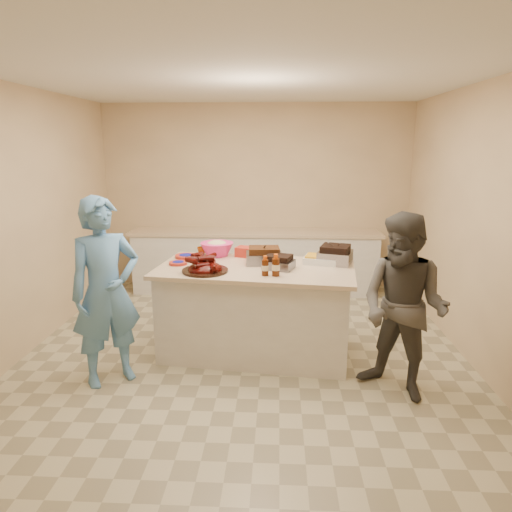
{
  "coord_description": "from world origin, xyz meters",
  "views": [
    {
      "loc": [
        0.33,
        -4.28,
        2.12
      ],
      "look_at": [
        0.11,
        0.17,
        1.02
      ],
      "focal_mm": 32.0,
      "sensor_mm": 36.0,
      "label": 1
    }
  ],
  "objects_px": {
    "rib_platter": "(205,272)",
    "bbq_bottle_b": "(276,276)",
    "mustard_bottle": "(253,261)",
    "roasting_pan": "(335,263)",
    "plastic_cup": "(202,255)",
    "guest_gray": "(397,393)",
    "bbq_bottle_a": "(265,275)",
    "guest_blue": "(113,379)",
    "island": "(256,352)",
    "coleslaw_bowl": "(217,256)"
  },
  "relations": [
    {
      "from": "roasting_pan",
      "to": "guest_gray",
      "type": "height_order",
      "value": "roasting_pan"
    },
    {
      "from": "roasting_pan",
      "to": "guest_blue",
      "type": "relative_size",
      "value": 0.19
    },
    {
      "from": "rib_platter",
      "to": "bbq_bottle_b",
      "type": "height_order",
      "value": "bbq_bottle_b"
    },
    {
      "from": "rib_platter",
      "to": "coleslaw_bowl",
      "type": "distance_m",
      "value": 0.66
    },
    {
      "from": "guest_gray",
      "to": "guest_blue",
      "type": "bearing_deg",
      "value": -141.53
    },
    {
      "from": "bbq_bottle_a",
      "to": "bbq_bottle_b",
      "type": "distance_m",
      "value": 0.1
    },
    {
      "from": "coleslaw_bowl",
      "to": "mustard_bottle",
      "type": "distance_m",
      "value": 0.46
    },
    {
      "from": "island",
      "to": "guest_gray",
      "type": "bearing_deg",
      "value": -23.89
    },
    {
      "from": "guest_gray",
      "to": "rib_platter",
      "type": "bearing_deg",
      "value": -156.64
    },
    {
      "from": "bbq_bottle_a",
      "to": "guest_blue",
      "type": "xyz_separation_m",
      "value": [
        -1.39,
        -0.34,
        -0.92
      ]
    },
    {
      "from": "mustard_bottle",
      "to": "guest_gray",
      "type": "relative_size",
      "value": 0.08
    },
    {
      "from": "mustard_bottle",
      "to": "rib_platter",
      "type": "bearing_deg",
      "value": -134.05
    },
    {
      "from": "roasting_pan",
      "to": "plastic_cup",
      "type": "xyz_separation_m",
      "value": [
        -1.43,
        0.29,
        0.0
      ]
    },
    {
      "from": "mustard_bottle",
      "to": "guest_blue",
      "type": "height_order",
      "value": "mustard_bottle"
    },
    {
      "from": "rib_platter",
      "to": "plastic_cup",
      "type": "xyz_separation_m",
      "value": [
        -0.15,
        0.67,
        -0.0
      ]
    },
    {
      "from": "island",
      "to": "plastic_cup",
      "type": "relative_size",
      "value": 20.03
    },
    {
      "from": "bbq_bottle_a",
      "to": "roasting_pan",
      "type": "bearing_deg",
      "value": 34.66
    },
    {
      "from": "guest_gray",
      "to": "island",
      "type": "bearing_deg",
      "value": -169.75
    },
    {
      "from": "plastic_cup",
      "to": "bbq_bottle_a",
      "type": "bearing_deg",
      "value": -46.84
    },
    {
      "from": "roasting_pan",
      "to": "bbq_bottle_b",
      "type": "xyz_separation_m",
      "value": [
        -0.61,
        -0.5,
        0.0
      ]
    },
    {
      "from": "roasting_pan",
      "to": "rib_platter",
      "type": "bearing_deg",
      "value": -146.18
    },
    {
      "from": "bbq_bottle_a",
      "to": "guest_gray",
      "type": "bearing_deg",
      "value": -21.27
    },
    {
      "from": "rib_platter",
      "to": "bbq_bottle_a",
      "type": "distance_m",
      "value": 0.59
    },
    {
      "from": "island",
      "to": "mustard_bottle",
      "type": "height_order",
      "value": "mustard_bottle"
    },
    {
      "from": "roasting_pan",
      "to": "coleslaw_bowl",
      "type": "relative_size",
      "value": 0.89
    },
    {
      "from": "guest_blue",
      "to": "roasting_pan",
      "type": "bearing_deg",
      "value": -15.83
    },
    {
      "from": "plastic_cup",
      "to": "rib_platter",
      "type": "bearing_deg",
      "value": -77.74
    },
    {
      "from": "bbq_bottle_b",
      "to": "mustard_bottle",
      "type": "bearing_deg",
      "value": 113.16
    },
    {
      "from": "plastic_cup",
      "to": "guest_blue",
      "type": "height_order",
      "value": "plastic_cup"
    },
    {
      "from": "mustard_bottle",
      "to": "roasting_pan",
      "type": "bearing_deg",
      "value": -4.68
    },
    {
      "from": "rib_platter",
      "to": "mustard_bottle",
      "type": "height_order",
      "value": "rib_platter"
    },
    {
      "from": "bbq_bottle_b",
      "to": "guest_blue",
      "type": "distance_m",
      "value": 1.79
    },
    {
      "from": "roasting_pan",
      "to": "mustard_bottle",
      "type": "relative_size",
      "value": 2.6
    },
    {
      "from": "roasting_pan",
      "to": "mustard_bottle",
      "type": "distance_m",
      "value": 0.85
    },
    {
      "from": "plastic_cup",
      "to": "guest_gray",
      "type": "xyz_separation_m",
      "value": [
        1.9,
        -1.23,
        -0.92
      ]
    },
    {
      "from": "bbq_bottle_b",
      "to": "guest_gray",
      "type": "height_order",
      "value": "bbq_bottle_b"
    },
    {
      "from": "rib_platter",
      "to": "coleslaw_bowl",
      "type": "relative_size",
      "value": 1.23
    },
    {
      "from": "island",
      "to": "coleslaw_bowl",
      "type": "distance_m",
      "value": 1.12
    },
    {
      "from": "roasting_pan",
      "to": "guest_gray",
      "type": "relative_size",
      "value": 0.2
    },
    {
      "from": "coleslaw_bowl",
      "to": "guest_gray",
      "type": "xyz_separation_m",
      "value": [
        1.72,
        -1.21,
        -0.92
      ]
    },
    {
      "from": "island",
      "to": "coleslaw_bowl",
      "type": "height_order",
      "value": "coleslaw_bowl"
    },
    {
      "from": "island",
      "to": "bbq_bottle_a",
      "type": "bearing_deg",
      "value": -64.41
    },
    {
      "from": "bbq_bottle_a",
      "to": "mustard_bottle",
      "type": "bearing_deg",
      "value": 104.27
    },
    {
      "from": "rib_platter",
      "to": "guest_gray",
      "type": "xyz_separation_m",
      "value": [
        1.75,
        -0.56,
        -0.92
      ]
    },
    {
      "from": "mustard_bottle",
      "to": "plastic_cup",
      "type": "xyz_separation_m",
      "value": [
        -0.59,
        0.22,
        0.0
      ]
    },
    {
      "from": "roasting_pan",
      "to": "bbq_bottle_a",
      "type": "bearing_deg",
      "value": -128.16
    },
    {
      "from": "rib_platter",
      "to": "bbq_bottle_a",
      "type": "relative_size",
      "value": 2.36
    },
    {
      "from": "bbq_bottle_b",
      "to": "mustard_bottle",
      "type": "xyz_separation_m",
      "value": [
        -0.24,
        0.57,
        0.0
      ]
    },
    {
      "from": "roasting_pan",
      "to": "plastic_cup",
      "type": "relative_size",
      "value": 3.32
    },
    {
      "from": "guest_blue",
      "to": "mustard_bottle",
      "type": "bearing_deg",
      "value": -1.72
    }
  ]
}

